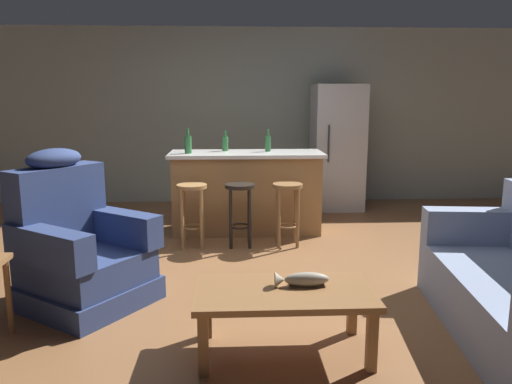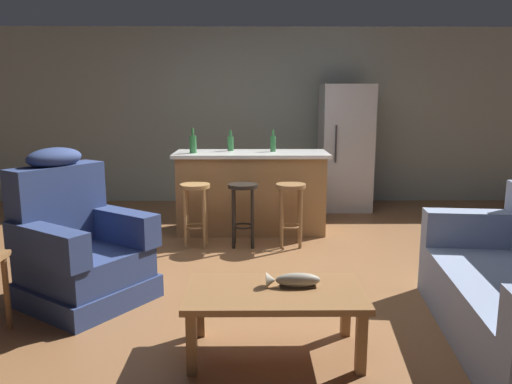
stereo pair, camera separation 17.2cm
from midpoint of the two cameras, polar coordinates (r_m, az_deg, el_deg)
The scene contains 13 objects.
ground_plane at distance 4.76m, azimuth -1.64°, elevation -8.68°, with size 12.00×12.00×0.00m.
back_wall at distance 7.62m, azimuth -2.17°, elevation 8.64°, with size 12.00×0.05×2.60m.
coffee_table at distance 3.16m, azimuth 1.65°, elevation -12.04°, with size 1.10×0.60×0.42m.
fish_figurine at distance 3.18m, azimuth 3.65°, elevation -9.99°, with size 0.34×0.10×0.10m.
recliner_near_lamp at distance 4.15m, azimuth -20.73°, elevation -6.23°, with size 1.17×1.17×1.20m.
kitchen_island at distance 5.94m, azimuth -1.93°, elevation 0.04°, with size 1.80×0.70×0.95m.
bar_stool_left at distance 5.35m, azimuth -8.23°, elevation -1.34°, with size 0.32×0.32×0.68m.
bar_stool_middle at distance 5.33m, azimuth -2.77°, elevation -1.30°, with size 0.32×0.32×0.68m.
bar_stool_right at distance 5.35m, azimuth 2.70°, elevation -1.24°, with size 0.32×0.32×0.68m.
refrigerator at distance 7.21m, azimuth 8.59°, elevation 5.06°, with size 0.70×0.69×1.76m.
bottle_tall_green at distance 5.95m, azimuth 0.55°, elevation 5.60°, with size 0.06×0.06×0.26m.
bottle_short_amber at distance 6.03m, azimuth -4.36°, elevation 5.59°, with size 0.07×0.07×0.24m.
bottle_wine_dark at distance 5.81m, azimuth -8.62°, elevation 5.45°, with size 0.08×0.08×0.29m.
Camera 1 is at (-0.17, -4.49, 1.59)m, focal length 35.00 mm.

